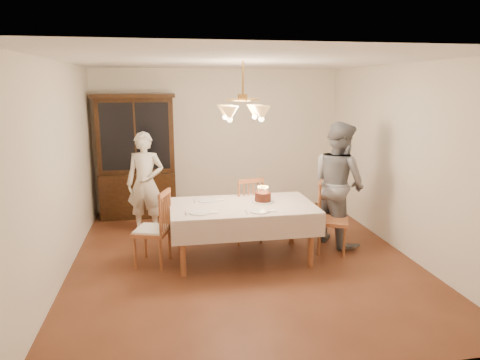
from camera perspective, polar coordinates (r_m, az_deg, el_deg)
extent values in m
plane|color=#552918|center=(5.93, 0.34, -10.37)|extent=(5.00, 5.00, 0.00)
plane|color=white|center=(5.47, 0.38, 15.60)|extent=(5.00, 5.00, 0.00)
plane|color=#EDE4CD|center=(7.99, -2.90, 5.30)|extent=(4.50, 0.00, 4.50)
plane|color=#EDE4CD|center=(3.20, 8.54, -6.05)|extent=(4.50, 0.00, 4.50)
plane|color=#EDE4CD|center=(5.61, -22.89, 1.17)|extent=(0.00, 5.00, 5.00)
plane|color=#EDE4CD|center=(6.35, 20.77, 2.59)|extent=(0.00, 5.00, 5.00)
cube|color=brown|center=(5.68, 0.35, -3.58)|extent=(1.80, 1.00, 0.04)
cube|color=beige|center=(5.68, 0.35, -3.35)|extent=(1.90, 1.10, 0.01)
cylinder|color=brown|center=(5.32, -7.64, -9.11)|extent=(0.07, 0.07, 0.71)
cylinder|color=brown|center=(5.62, 9.47, -7.98)|extent=(0.07, 0.07, 0.71)
cylinder|color=brown|center=(6.11, -8.00, -6.22)|extent=(0.07, 0.07, 0.71)
cylinder|color=brown|center=(6.37, 6.96, -5.40)|extent=(0.07, 0.07, 0.71)
cube|color=black|center=(7.85, -13.34, -1.85)|extent=(1.30, 0.50, 0.80)
cube|color=black|center=(7.71, -13.71, 5.82)|extent=(1.30, 0.40, 1.30)
cube|color=black|center=(7.51, -13.80, 5.64)|extent=(1.14, 0.01, 1.14)
cube|color=black|center=(7.62, -14.01, 10.86)|extent=(1.38, 0.54, 0.06)
cube|color=brown|center=(6.41, 0.73, -4.31)|extent=(0.53, 0.51, 0.05)
cube|color=brown|center=(6.11, 1.48, -0.11)|extent=(0.40, 0.13, 0.06)
cylinder|color=brown|center=(6.70, 1.52, -5.66)|extent=(0.04, 0.04, 0.43)
cylinder|color=brown|center=(6.56, -1.34, -6.06)|extent=(0.04, 0.04, 0.43)
cylinder|color=brown|center=(6.41, 2.83, -6.53)|extent=(0.04, 0.04, 0.43)
cylinder|color=brown|center=(6.27, -0.14, -6.97)|extent=(0.04, 0.04, 0.43)
cube|color=brown|center=(5.70, -11.66, -6.75)|extent=(0.54, 0.55, 0.05)
cube|color=brown|center=(5.49, -10.05, -1.77)|extent=(0.17, 0.39, 0.06)
cylinder|color=brown|center=(6.00, -12.48, -8.19)|extent=(0.04, 0.04, 0.43)
cylinder|color=brown|center=(5.69, -13.82, -9.43)|extent=(0.04, 0.04, 0.43)
cylinder|color=brown|center=(5.89, -9.37, -8.46)|extent=(0.04, 0.04, 0.43)
cylinder|color=brown|center=(5.57, -10.56, -9.76)|extent=(0.04, 0.04, 0.43)
cube|color=white|center=(5.69, -11.68, -6.41)|extent=(0.49, 0.50, 0.03)
cube|color=brown|center=(6.14, 12.24, -5.36)|extent=(0.56, 0.57, 0.05)
cube|color=brown|center=(6.01, 10.66, -0.54)|extent=(0.19, 0.38, 0.06)
cylinder|color=brown|center=(6.05, 13.73, -8.08)|extent=(0.04, 0.04, 0.43)
cylinder|color=brown|center=(6.39, 13.71, -6.95)|extent=(0.04, 0.04, 0.43)
cylinder|color=brown|center=(6.05, 10.48, -7.91)|extent=(0.04, 0.04, 0.43)
cylinder|color=brown|center=(6.39, 10.64, -6.80)|extent=(0.04, 0.04, 0.43)
imported|color=#F2E5CC|center=(6.81, -12.50, -0.49)|extent=(0.66, 0.51, 1.61)
imported|color=slate|center=(6.42, 12.97, -0.45)|extent=(0.93, 1.05, 1.80)
cylinder|color=white|center=(5.82, 3.05, -2.86)|extent=(0.30, 0.30, 0.01)
cylinder|color=#39140C|center=(5.80, 3.06, -2.23)|extent=(0.22, 0.22, 0.12)
cylinder|color=#598CD8|center=(5.79, 3.71, -1.29)|extent=(0.01, 0.01, 0.07)
sphere|color=#FFB23F|center=(5.78, 3.71, -0.90)|extent=(0.01, 0.01, 0.01)
cylinder|color=pink|center=(5.81, 3.60, -1.23)|extent=(0.01, 0.01, 0.07)
sphere|color=#FFB23F|center=(5.80, 3.61, -0.85)|extent=(0.01, 0.01, 0.01)
cylinder|color=#EACC66|center=(5.83, 3.41, -1.19)|extent=(0.01, 0.01, 0.07)
sphere|color=#FFB23F|center=(5.82, 3.42, -0.81)|extent=(0.01, 0.01, 0.01)
cylinder|color=#598CD8|center=(5.84, 3.18, -1.16)|extent=(0.01, 0.01, 0.07)
sphere|color=#FFB23F|center=(5.83, 3.18, -0.78)|extent=(0.01, 0.01, 0.01)
cylinder|color=pink|center=(5.84, 2.93, -1.16)|extent=(0.01, 0.01, 0.07)
sphere|color=#FFB23F|center=(5.83, 2.93, -0.78)|extent=(0.01, 0.01, 0.01)
cylinder|color=#EACC66|center=(5.83, 2.70, -1.19)|extent=(0.01, 0.01, 0.07)
sphere|color=#FFB23F|center=(5.82, 2.70, -0.80)|extent=(0.01, 0.01, 0.01)
cylinder|color=#598CD8|center=(5.81, 2.52, -1.23)|extent=(0.01, 0.01, 0.07)
sphere|color=#FFB23F|center=(5.80, 2.53, -0.84)|extent=(0.01, 0.01, 0.01)
cylinder|color=pink|center=(5.79, 2.43, -1.28)|extent=(0.01, 0.01, 0.07)
sphere|color=#FFB23F|center=(5.78, 2.43, -0.90)|extent=(0.01, 0.01, 0.01)
cylinder|color=#EACC66|center=(5.76, 2.43, -1.34)|extent=(0.01, 0.01, 0.07)
sphere|color=#FFB23F|center=(5.75, 2.44, -0.96)|extent=(0.01, 0.01, 0.01)
cylinder|color=#598CD8|center=(5.74, 2.54, -1.40)|extent=(0.01, 0.01, 0.07)
sphere|color=#FFB23F|center=(5.73, 2.54, -1.01)|extent=(0.01, 0.01, 0.01)
cylinder|color=pink|center=(5.72, 2.72, -1.45)|extent=(0.01, 0.01, 0.07)
sphere|color=#FFB23F|center=(5.71, 2.73, -1.06)|extent=(0.01, 0.01, 0.01)
cylinder|color=#EACC66|center=(5.71, 2.96, -1.47)|extent=(0.01, 0.01, 0.07)
sphere|color=#FFB23F|center=(5.70, 2.97, -1.08)|extent=(0.01, 0.01, 0.01)
cylinder|color=#598CD8|center=(5.71, 3.22, -1.47)|extent=(0.01, 0.01, 0.07)
sphere|color=#FFB23F|center=(5.70, 3.23, -1.08)|extent=(0.01, 0.01, 0.01)
cylinder|color=pink|center=(5.72, 3.46, -1.45)|extent=(0.01, 0.01, 0.07)
sphere|color=#FFB23F|center=(5.71, 3.46, -1.06)|extent=(0.01, 0.01, 0.01)
cylinder|color=#EACC66|center=(5.74, 3.63, -1.41)|extent=(0.01, 0.01, 0.07)
sphere|color=#FFB23F|center=(5.73, 3.64, -1.02)|extent=(0.01, 0.01, 0.01)
cylinder|color=#598CD8|center=(5.77, 3.72, -1.35)|extent=(0.01, 0.01, 0.07)
sphere|color=#FFB23F|center=(5.76, 3.72, -0.96)|extent=(0.01, 0.01, 0.01)
cylinder|color=white|center=(5.33, -5.35, -4.34)|extent=(0.26, 0.26, 0.02)
cube|color=silver|center=(5.32, -7.23, -4.46)|extent=(0.01, 0.16, 0.01)
cube|color=white|center=(5.35, -3.47, -4.27)|extent=(0.10, 0.10, 0.01)
cylinder|color=white|center=(5.37, 2.58, -4.16)|extent=(0.24, 0.24, 0.02)
cube|color=silver|center=(5.34, 0.84, -4.30)|extent=(0.01, 0.16, 0.01)
cube|color=white|center=(5.41, 4.29, -4.09)|extent=(0.10, 0.10, 0.01)
cylinder|color=white|center=(5.88, -4.37, -2.71)|extent=(0.26, 0.26, 0.02)
cube|color=silver|center=(5.87, -6.07, -2.81)|extent=(0.01, 0.16, 0.01)
cube|color=white|center=(5.90, -2.68, -2.65)|extent=(0.10, 0.10, 0.01)
cylinder|color=#BF8C3F|center=(5.46, 0.38, 13.50)|extent=(0.02, 0.02, 0.40)
cylinder|color=#BF8C3F|center=(5.46, 0.37, 10.88)|extent=(0.12, 0.12, 0.10)
cone|color=#D8994C|center=(5.70, 1.99, 9.13)|extent=(0.22, 0.22, 0.18)
sphere|color=#FFD899|center=(5.71, 1.98, 8.43)|extent=(0.07, 0.07, 0.07)
cone|color=#D8994C|center=(5.63, -2.01, 9.09)|extent=(0.22, 0.22, 0.18)
sphere|color=#FFD899|center=(5.64, -2.00, 8.38)|extent=(0.07, 0.07, 0.07)
cone|color=#D8994C|center=(5.24, -1.39, 8.83)|extent=(0.22, 0.22, 0.18)
sphere|color=#FFD899|center=(5.25, -1.38, 8.07)|extent=(0.07, 0.07, 0.07)
cone|color=#D8994C|center=(5.32, 2.89, 8.87)|extent=(0.22, 0.22, 0.18)
sphere|color=#FFD899|center=(5.32, 2.88, 8.12)|extent=(0.07, 0.07, 0.07)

